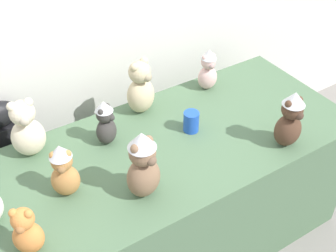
{
  "coord_description": "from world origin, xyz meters",
  "views": [
    {
      "loc": [
        -0.85,
        -1.09,
        2.2
      ],
      "look_at": [
        0.0,
        0.25,
        0.9
      ],
      "focal_mm": 45.96,
      "sensor_mm": 36.0,
      "label": 1
    }
  ],
  "objects_px": {
    "teddy_bear_cocoa": "(290,120)",
    "teddy_bear_charcoal": "(106,123)",
    "instrument_case": "(9,174)",
    "teddy_bear_cream": "(27,130)",
    "teddy_bear_caramel": "(64,171)",
    "teddy_bear_sand": "(141,88)",
    "teddy_bear_blush": "(208,70)",
    "party_cup_blue": "(191,122)",
    "teddy_bear_ginger": "(27,232)",
    "teddy_bear_mocha": "(143,165)",
    "display_table": "(168,198)"
  },
  "relations": [
    {
      "from": "teddy_bear_cocoa",
      "to": "teddy_bear_charcoal",
      "type": "bearing_deg",
      "value": 146.26
    },
    {
      "from": "instrument_case",
      "to": "teddy_bear_cream",
      "type": "height_order",
      "value": "teddy_bear_cream"
    },
    {
      "from": "teddy_bear_caramel",
      "to": "instrument_case",
      "type": "bearing_deg",
      "value": 129.08
    },
    {
      "from": "teddy_bear_cream",
      "to": "teddy_bear_sand",
      "type": "relative_size",
      "value": 0.99
    },
    {
      "from": "teddy_bear_blush",
      "to": "teddy_bear_caramel",
      "type": "bearing_deg",
      "value": -154.14
    },
    {
      "from": "teddy_bear_charcoal",
      "to": "party_cup_blue",
      "type": "height_order",
      "value": "teddy_bear_charcoal"
    },
    {
      "from": "teddy_bear_blush",
      "to": "teddy_bear_sand",
      "type": "bearing_deg",
      "value": -174.6
    },
    {
      "from": "teddy_bear_ginger",
      "to": "party_cup_blue",
      "type": "relative_size",
      "value": 2.1
    },
    {
      "from": "teddy_bear_cream",
      "to": "party_cup_blue",
      "type": "bearing_deg",
      "value": -12.99
    },
    {
      "from": "teddy_bear_cocoa",
      "to": "teddy_bear_sand",
      "type": "distance_m",
      "value": 0.78
    },
    {
      "from": "teddy_bear_sand",
      "to": "teddy_bear_mocha",
      "type": "bearing_deg",
      "value": -137.89
    },
    {
      "from": "teddy_bear_charcoal",
      "to": "party_cup_blue",
      "type": "xyz_separation_m",
      "value": [
        0.4,
        -0.15,
        -0.07
      ]
    },
    {
      "from": "teddy_bear_ginger",
      "to": "teddy_bear_caramel",
      "type": "xyz_separation_m",
      "value": [
        0.23,
        0.2,
        0.03
      ]
    },
    {
      "from": "display_table",
      "to": "teddy_bear_blush",
      "type": "xyz_separation_m",
      "value": [
        0.46,
        0.3,
        0.51
      ]
    },
    {
      "from": "instrument_case",
      "to": "teddy_bear_caramel",
      "type": "bearing_deg",
      "value": -77.06
    },
    {
      "from": "teddy_bear_blush",
      "to": "instrument_case",
      "type": "bearing_deg",
      "value": 175.35
    },
    {
      "from": "teddy_bear_caramel",
      "to": "teddy_bear_mocha",
      "type": "xyz_separation_m",
      "value": [
        0.28,
        -0.18,
        0.03
      ]
    },
    {
      "from": "teddy_bear_charcoal",
      "to": "teddy_bear_caramel",
      "type": "bearing_deg",
      "value": -178.39
    },
    {
      "from": "instrument_case",
      "to": "party_cup_blue",
      "type": "distance_m",
      "value": 1.06
    },
    {
      "from": "teddy_bear_charcoal",
      "to": "teddy_bear_ginger",
      "type": "bearing_deg",
      "value": -175.8
    },
    {
      "from": "teddy_bear_ginger",
      "to": "teddy_bear_blush",
      "type": "distance_m",
      "value": 1.34
    },
    {
      "from": "teddy_bear_blush",
      "to": "teddy_bear_mocha",
      "type": "height_order",
      "value": "teddy_bear_mocha"
    },
    {
      "from": "teddy_bear_caramel",
      "to": "party_cup_blue",
      "type": "height_order",
      "value": "teddy_bear_caramel"
    },
    {
      "from": "instrument_case",
      "to": "teddy_bear_mocha",
      "type": "height_order",
      "value": "teddy_bear_mocha"
    },
    {
      "from": "teddy_bear_cocoa",
      "to": "teddy_bear_ginger",
      "type": "bearing_deg",
      "value": 176.29
    },
    {
      "from": "teddy_bear_ginger",
      "to": "party_cup_blue",
      "type": "distance_m",
      "value": 0.97
    },
    {
      "from": "teddy_bear_blush",
      "to": "teddy_bear_cream",
      "type": "relative_size",
      "value": 0.81
    },
    {
      "from": "teddy_bear_ginger",
      "to": "teddy_bear_mocha",
      "type": "distance_m",
      "value": 0.52
    },
    {
      "from": "instrument_case",
      "to": "teddy_bear_cream",
      "type": "bearing_deg",
      "value": -68.1
    },
    {
      "from": "display_table",
      "to": "party_cup_blue",
      "type": "bearing_deg",
      "value": 12.09
    },
    {
      "from": "teddy_bear_charcoal",
      "to": "teddy_bear_caramel",
      "type": "xyz_separation_m",
      "value": [
        -0.3,
        -0.21,
        0.01
      ]
    },
    {
      "from": "instrument_case",
      "to": "party_cup_blue",
      "type": "bearing_deg",
      "value": -33.32
    },
    {
      "from": "display_table",
      "to": "teddy_bear_sand",
      "type": "distance_m",
      "value": 0.62
    },
    {
      "from": "teddy_bear_cocoa",
      "to": "teddy_bear_caramel",
      "type": "height_order",
      "value": "teddy_bear_cocoa"
    },
    {
      "from": "teddy_bear_cream",
      "to": "teddy_bear_charcoal",
      "type": "bearing_deg",
      "value": -12.78
    },
    {
      "from": "teddy_bear_blush",
      "to": "teddy_bear_sand",
      "type": "xyz_separation_m",
      "value": [
        -0.43,
        0.02,
        0.02
      ]
    },
    {
      "from": "party_cup_blue",
      "to": "teddy_bear_sand",
      "type": "bearing_deg",
      "value": 115.06
    },
    {
      "from": "display_table",
      "to": "teddy_bear_charcoal",
      "type": "distance_m",
      "value": 0.59
    },
    {
      "from": "teddy_bear_cream",
      "to": "teddy_bear_ginger",
      "type": "bearing_deg",
      "value": -101.97
    },
    {
      "from": "instrument_case",
      "to": "teddy_bear_sand",
      "type": "distance_m",
      "value": 0.88
    },
    {
      "from": "display_table",
      "to": "teddy_bear_mocha",
      "type": "height_order",
      "value": "teddy_bear_mocha"
    },
    {
      "from": "teddy_bear_cocoa",
      "to": "party_cup_blue",
      "type": "distance_m",
      "value": 0.48
    },
    {
      "from": "display_table",
      "to": "teddy_bear_caramel",
      "type": "distance_m",
      "value": 0.75
    },
    {
      "from": "teddy_bear_ginger",
      "to": "teddy_bear_mocha",
      "type": "height_order",
      "value": "teddy_bear_mocha"
    },
    {
      "from": "teddy_bear_caramel",
      "to": "teddy_bear_ginger",
      "type": "bearing_deg",
      "value": -114.99
    },
    {
      "from": "teddy_bear_ginger",
      "to": "teddy_bear_cream",
      "type": "relative_size",
      "value": 0.74
    },
    {
      "from": "display_table",
      "to": "teddy_bear_mocha",
      "type": "relative_size",
      "value": 5.71
    },
    {
      "from": "teddy_bear_caramel",
      "to": "teddy_bear_cream",
      "type": "relative_size",
      "value": 0.88
    },
    {
      "from": "teddy_bear_charcoal",
      "to": "teddy_bear_cream",
      "type": "relative_size",
      "value": 0.8
    },
    {
      "from": "teddy_bear_mocha",
      "to": "teddy_bear_ginger",
      "type": "bearing_deg",
      "value": 167.74
    }
  ]
}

